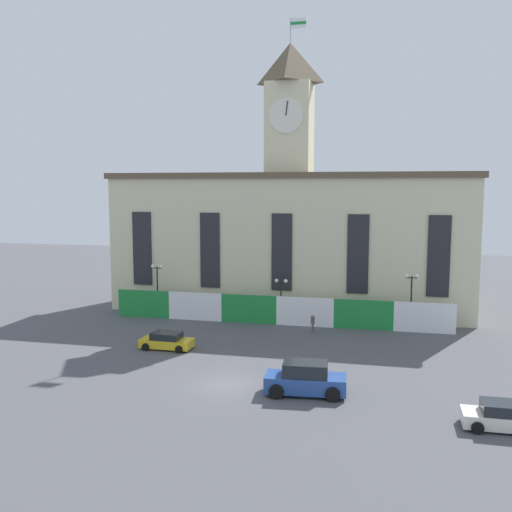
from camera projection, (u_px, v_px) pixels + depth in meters
ground_plane at (228, 385)px, 37.90m from camera, size 160.00×160.00×0.00m
civic_building at (289, 234)px, 59.96m from camera, size 37.59×8.80×29.95m
banner_fence at (276, 310)px, 54.16m from camera, size 32.56×0.12×2.75m
street_lamp_right at (157, 279)px, 57.37m from camera, size 1.26×0.36×5.30m
street_lamp_left at (281, 290)px, 54.62m from camera, size 1.26×0.36×4.30m
street_lamp_far_right at (411, 290)px, 51.86m from camera, size 1.26×0.36×5.21m
car_blue_van at (305, 380)px, 36.02m from camera, size 5.25×2.71×2.10m
car_yellow_coupe at (167, 341)px, 46.25m from camera, size 4.22×2.17×1.35m
car_white_taxi at (505, 417)px, 30.84m from camera, size 4.50×2.13×1.50m
pedestrian at (313, 322)px, 51.44m from camera, size 0.43×0.43×1.68m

